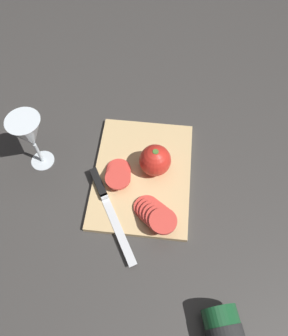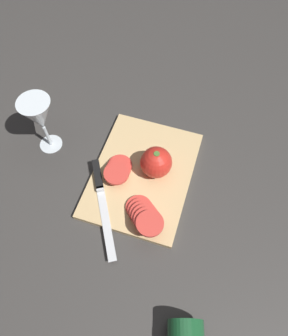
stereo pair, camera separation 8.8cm
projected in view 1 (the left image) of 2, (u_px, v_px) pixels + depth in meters
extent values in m
plane|color=#383533|center=(146.00, 150.00, 0.96)|extent=(3.00, 3.00, 0.00)
cube|color=tan|center=(144.00, 175.00, 0.91)|extent=(0.35, 0.26, 0.01)
cylinder|color=silver|center=(43.00, 160.00, 0.94)|extent=(0.07, 0.07, 0.00)
cylinder|color=silver|center=(39.00, 153.00, 0.90)|extent=(0.01, 0.01, 0.08)
cone|color=silver|center=(29.00, 133.00, 0.82)|extent=(0.09, 0.09, 0.10)
cone|color=beige|center=(33.00, 141.00, 0.85)|extent=(0.03, 0.03, 0.03)
sphere|color=red|center=(155.00, 160.00, 0.87)|extent=(0.09, 0.09, 0.09)
cylinder|color=#47702D|center=(156.00, 152.00, 0.84)|extent=(0.02, 0.02, 0.01)
cube|color=silver|center=(118.00, 230.00, 0.82)|extent=(0.18, 0.12, 0.00)
cube|color=silver|center=(104.00, 197.00, 0.86)|extent=(0.02, 0.02, 0.01)
cube|color=black|center=(99.00, 183.00, 0.88)|extent=(0.09, 0.06, 0.01)
cylinder|color=#D63D33|center=(147.00, 208.00, 0.85)|extent=(0.07, 0.07, 0.01)
cylinder|color=#D63D33|center=(150.00, 210.00, 0.84)|extent=(0.07, 0.07, 0.01)
cylinder|color=#D63D33|center=(153.00, 213.00, 0.82)|extent=(0.07, 0.07, 0.01)
cylinder|color=#D63D33|center=(156.00, 215.00, 0.81)|extent=(0.07, 0.07, 0.01)
cylinder|color=#D63D33|center=(160.00, 218.00, 0.80)|extent=(0.07, 0.07, 0.01)
cylinder|color=#D63D33|center=(163.00, 221.00, 0.79)|extent=(0.07, 0.07, 0.01)
cylinder|color=#D63D33|center=(118.00, 170.00, 0.90)|extent=(0.07, 0.07, 0.01)
cylinder|color=#D63D33|center=(118.00, 173.00, 0.89)|extent=(0.07, 0.07, 0.01)
cylinder|color=#D63D33|center=(118.00, 175.00, 0.88)|extent=(0.07, 0.07, 0.01)
cylinder|color=#D63D33|center=(118.00, 178.00, 0.86)|extent=(0.07, 0.07, 0.01)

